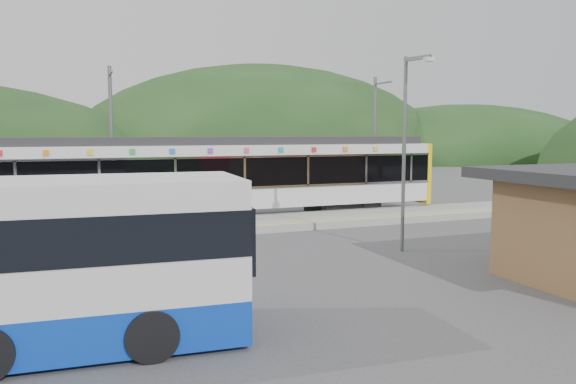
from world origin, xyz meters
name	(u,v)px	position (x,y,z in m)	size (l,w,h in m)	color
ground	(326,238)	(0.00, 0.00, 0.00)	(120.00, 120.00, 0.00)	#4C4C4F
hills	(393,211)	(6.19, 5.29, 0.00)	(146.00, 149.00, 26.00)	#1E3D19
platform	(293,221)	(0.00, 3.30, 0.15)	(26.00, 3.20, 0.30)	#9E9E99
yellow_line	(305,222)	(0.00, 2.00, 0.30)	(26.00, 0.10, 0.01)	yellow
train	(225,174)	(-2.28, 6.00, 2.06)	(20.44, 3.01, 3.74)	black
catenary_mast_west	(112,139)	(-7.00, 8.56, 3.65)	(0.18, 1.80, 7.00)	slate
catenary_mast_east	(375,138)	(7.00, 8.56, 3.65)	(0.18, 1.80, 7.00)	slate
lamp_post	(407,137)	(1.36, -3.17, 3.81)	(0.38, 1.15, 6.39)	slate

